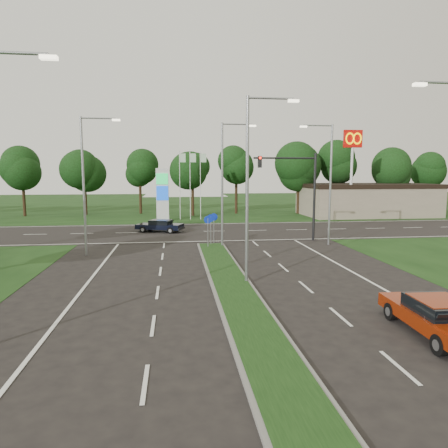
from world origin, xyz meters
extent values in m
plane|color=black|center=(0.00, 0.00, 0.00)|extent=(160.00, 160.00, 0.00)
cube|color=black|center=(0.00, 55.00, 0.00)|extent=(160.00, 50.00, 0.02)
cube|color=black|center=(0.00, 24.00, 0.00)|extent=(160.00, 12.00, 0.02)
cube|color=slate|center=(0.00, 4.00, 0.06)|extent=(2.00, 26.00, 0.12)
cube|color=gray|center=(22.00, 36.00, 2.00)|extent=(16.00, 9.00, 4.00)
cylinder|color=gray|center=(0.80, 6.00, 4.50)|extent=(0.16, 0.16, 9.00)
cylinder|color=gray|center=(1.90, 6.00, 8.90)|extent=(2.20, 0.10, 0.10)
cube|color=#FFF2CC|center=(3.00, 6.00, 8.80)|extent=(0.50, 0.22, 0.12)
cylinder|color=gray|center=(0.80, 16.00, 4.50)|extent=(0.16, 0.16, 9.00)
cylinder|color=gray|center=(1.90, 16.00, 8.90)|extent=(2.20, 0.10, 0.10)
cube|color=#FFF2CC|center=(3.00, 16.00, 8.80)|extent=(0.50, 0.22, 0.12)
cylinder|color=gray|center=(-7.40, 0.00, 8.90)|extent=(2.20, 0.10, 0.10)
cube|color=#FFF2CC|center=(-6.30, 0.00, 8.80)|extent=(0.50, 0.22, 0.12)
cylinder|color=gray|center=(-8.50, 14.00, 4.50)|extent=(0.16, 0.16, 9.00)
cylinder|color=gray|center=(-7.40, 14.00, 8.90)|extent=(2.20, 0.10, 0.10)
cube|color=#FFF2CC|center=(-6.30, 14.00, 8.80)|extent=(0.50, 0.22, 0.12)
cylinder|color=gray|center=(9.00, 16.00, 4.50)|extent=(0.16, 0.16, 9.00)
cylinder|color=gray|center=(7.90, 16.00, 8.90)|extent=(2.20, 0.10, 0.10)
cube|color=#FFF2CC|center=(6.80, 16.00, 8.80)|extent=(0.50, 0.22, 0.12)
cylinder|color=gray|center=(7.90, 2.00, 8.90)|extent=(2.20, 0.10, 0.10)
cube|color=#FFF2CC|center=(6.80, 2.00, 8.80)|extent=(0.50, 0.22, 0.12)
cylinder|color=black|center=(8.50, 18.00, 3.50)|extent=(0.20, 0.20, 7.00)
cylinder|color=black|center=(6.00, 18.00, 6.60)|extent=(5.00, 0.14, 0.14)
cube|color=black|center=(4.00, 18.00, 6.30)|extent=(0.28, 0.28, 0.90)
sphere|color=#FF190C|center=(4.00, 17.82, 6.60)|extent=(0.20, 0.20, 0.20)
cylinder|color=gray|center=(-0.30, 15.50, 1.10)|extent=(0.06, 0.06, 2.20)
cylinder|color=#0C26A5|center=(-0.30, 15.50, 2.10)|extent=(0.56, 0.04, 0.56)
cylinder|color=gray|center=(0.00, 16.50, 1.10)|extent=(0.06, 0.06, 2.20)
cylinder|color=#0C26A5|center=(0.00, 16.50, 2.10)|extent=(0.56, 0.04, 0.56)
cylinder|color=gray|center=(0.30, 17.20, 1.10)|extent=(0.06, 0.06, 2.20)
cylinder|color=#0C26A5|center=(0.30, 17.20, 2.10)|extent=(0.56, 0.04, 0.56)
cube|color=silver|center=(-4.00, 33.00, 3.00)|extent=(1.40, 0.30, 6.00)
cube|color=#0CA53F|center=(-4.00, 32.82, 4.80)|extent=(1.30, 0.08, 1.20)
cube|color=#0C3FBF|center=(-4.00, 32.82, 3.20)|extent=(1.30, 0.08, 1.60)
cylinder|color=silver|center=(-2.00, 34.00, 4.00)|extent=(0.08, 0.08, 8.00)
cube|color=#B2D8B2|center=(-1.65, 34.00, 7.20)|extent=(0.70, 0.02, 1.00)
cylinder|color=silver|center=(-0.80, 34.00, 4.00)|extent=(0.08, 0.08, 8.00)
cube|color=#B2D8B2|center=(-0.45, 34.00, 7.20)|extent=(0.70, 0.02, 1.00)
cylinder|color=silver|center=(0.40, 34.00, 4.00)|extent=(0.08, 0.08, 8.00)
cube|color=#B2D8B2|center=(0.75, 34.00, 7.20)|extent=(0.70, 0.02, 1.00)
cylinder|color=silver|center=(18.00, 32.00, 5.00)|extent=(0.30, 0.30, 10.00)
cube|color=#BF0C07|center=(18.00, 32.00, 9.40)|extent=(2.20, 0.35, 2.00)
torus|color=#FFC600|center=(17.55, 31.78, 9.40)|extent=(1.06, 0.16, 1.06)
torus|color=#FFC600|center=(18.45, 31.78, 9.40)|extent=(1.06, 0.16, 1.06)
cylinder|color=black|center=(0.00, 40.00, 2.20)|extent=(0.36, 0.36, 4.40)
sphere|color=black|center=(0.00, 40.00, 6.50)|extent=(6.00, 6.00, 6.00)
sphere|color=black|center=(0.30, 39.80, 7.50)|extent=(4.80, 4.80, 4.80)
cube|color=maroon|center=(6.00, -1.01, 0.57)|extent=(2.06, 4.65, 0.47)
cube|color=black|center=(6.00, -1.11, 1.02)|extent=(1.67, 2.08, 0.44)
cube|color=maroon|center=(6.00, -1.11, 1.24)|extent=(1.56, 1.71, 0.04)
cylinder|color=black|center=(5.21, 0.48, 0.32)|extent=(0.23, 0.65, 0.64)
cylinder|color=black|center=(6.92, 0.41, 0.32)|extent=(0.23, 0.65, 0.64)
cylinder|color=black|center=(5.08, -2.44, 0.32)|extent=(0.23, 0.65, 0.64)
cube|color=black|center=(-4.04, 24.17, 0.52)|extent=(4.51, 3.08, 0.43)
cube|color=black|center=(-3.96, 24.14, 0.93)|extent=(2.23, 2.01, 0.40)
cube|color=black|center=(-3.96, 24.14, 1.13)|extent=(1.89, 1.81, 0.04)
cylinder|color=black|center=(-5.56, 23.92, 0.29)|extent=(0.62, 0.39, 0.59)
cylinder|color=black|center=(-5.02, 25.37, 0.29)|extent=(0.62, 0.39, 0.59)
cylinder|color=black|center=(-3.06, 22.97, 0.29)|extent=(0.62, 0.39, 0.59)
cylinder|color=black|center=(-2.51, 24.42, 0.29)|extent=(0.62, 0.39, 0.59)
camera|label=1|loc=(-2.68, -12.87, 5.39)|focal=32.00mm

